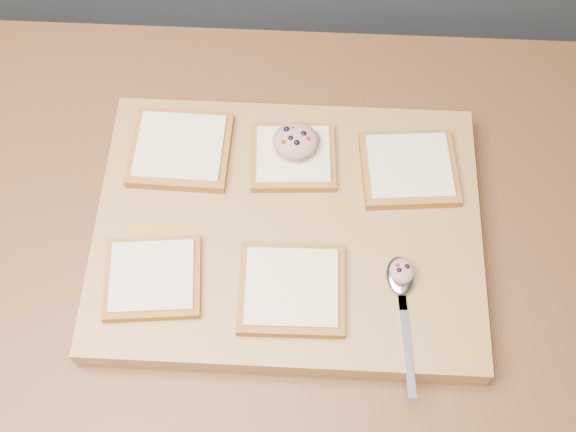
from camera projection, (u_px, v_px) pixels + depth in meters
The scene contains 11 objects.
ground at pixel (279, 424), 1.70m from camera, with size 4.00×4.00×0.00m, color #515459.
island_counter at pixel (276, 371), 1.30m from camera, with size 2.00×0.80×0.90m.
cutting_board at pixel (288, 230), 0.92m from camera, with size 0.48×0.37×0.04m, color #AD7F4A.
bread_far_left at pixel (180, 149), 0.94m from camera, with size 0.13×0.12×0.02m.
bread_far_center at pixel (293, 157), 0.94m from camera, with size 0.11×0.11×0.02m.
bread_far_right at pixel (409, 168), 0.93m from camera, with size 0.13×0.12×0.02m.
bread_near_left at pixel (153, 278), 0.86m from camera, with size 0.12×0.11×0.02m.
bread_near_center at pixel (292, 289), 0.85m from camera, with size 0.13×0.12×0.02m.
tuna_salad_dollop at pixel (295, 141), 0.92m from camera, with size 0.06×0.06×0.03m.
spoon at pixel (401, 286), 0.85m from camera, with size 0.04×0.17×0.01m.
spoon_salad at pixel (402, 271), 0.85m from camera, with size 0.03×0.03×0.02m.
Camera 1 is at (0.04, -0.36, 1.74)m, focal length 45.00 mm.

